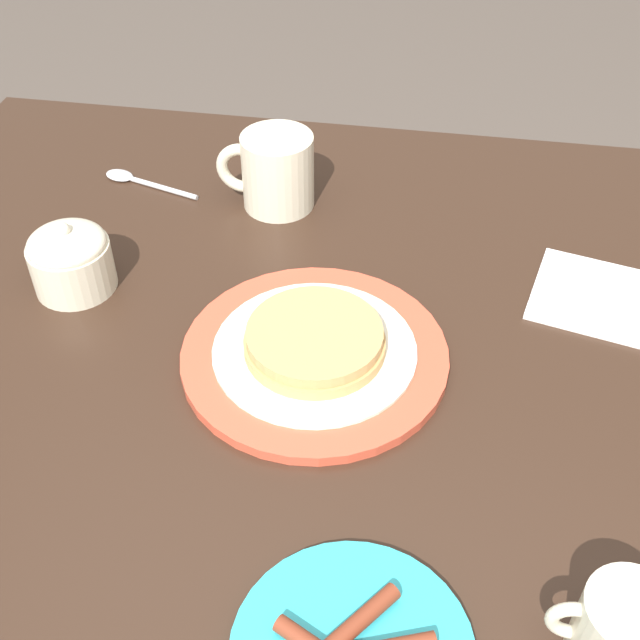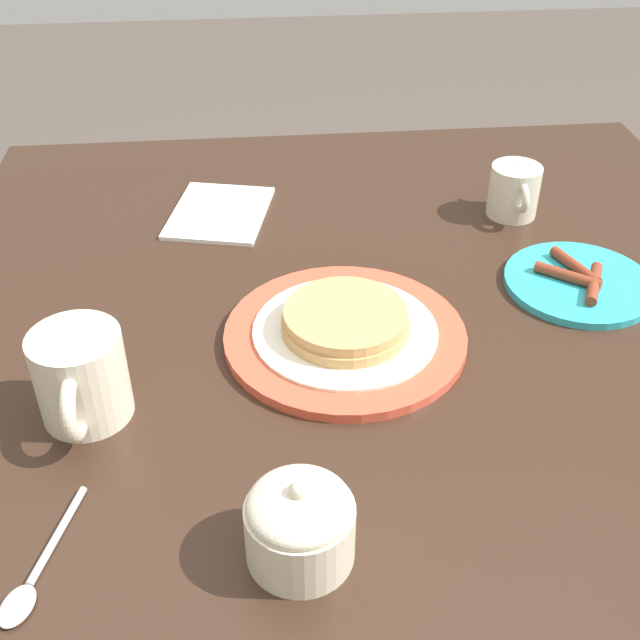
{
  "view_description": "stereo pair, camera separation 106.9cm",
  "coord_description": "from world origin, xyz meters",
  "px_view_note": "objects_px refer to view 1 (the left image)",
  "views": [
    {
      "loc": [
        -0.1,
        0.55,
        1.35
      ],
      "look_at": [
        -0.0,
        -0.06,
        0.79
      ],
      "focal_mm": 45.0,
      "sensor_mm": 36.0,
      "label": 1
    },
    {
      "loc": [
        0.72,
        -0.13,
        1.33
      ],
      "look_at": [
        -0.0,
        -0.06,
        0.79
      ],
      "focal_mm": 45.0,
      "sensor_mm": 36.0,
      "label": 2
    }
  ],
  "objects_px": {
    "spoon": "(135,180)",
    "pancake_plate": "(313,349)",
    "creamer_pitcher": "(625,632)",
    "coffee_mug": "(275,170)",
    "napkin": "(609,300)",
    "sugar_bowl": "(70,258)"
  },
  "relations": [
    {
      "from": "spoon",
      "to": "pancake_plate",
      "type": "bearing_deg",
      "value": 135.03
    },
    {
      "from": "pancake_plate",
      "to": "creamer_pitcher",
      "type": "height_order",
      "value": "creamer_pitcher"
    },
    {
      "from": "pancake_plate",
      "to": "spoon",
      "type": "distance_m",
      "value": 0.42
    },
    {
      "from": "coffee_mug",
      "to": "spoon",
      "type": "bearing_deg",
      "value": -5.35
    },
    {
      "from": "creamer_pitcher",
      "to": "napkin",
      "type": "xyz_separation_m",
      "value": [
        -0.04,
        -0.42,
        -0.04
      ]
    },
    {
      "from": "sugar_bowl",
      "to": "napkin",
      "type": "height_order",
      "value": "sugar_bowl"
    },
    {
      "from": "coffee_mug",
      "to": "spoon",
      "type": "relative_size",
      "value": 0.88
    },
    {
      "from": "pancake_plate",
      "to": "sugar_bowl",
      "type": "height_order",
      "value": "sugar_bowl"
    },
    {
      "from": "creamer_pitcher",
      "to": "spoon",
      "type": "height_order",
      "value": "creamer_pitcher"
    },
    {
      "from": "sugar_bowl",
      "to": "napkin",
      "type": "xyz_separation_m",
      "value": [
        -0.6,
        -0.07,
        -0.04
      ]
    },
    {
      "from": "sugar_bowl",
      "to": "creamer_pitcher",
      "type": "bearing_deg",
      "value": 148.32
    },
    {
      "from": "pancake_plate",
      "to": "sugar_bowl",
      "type": "xyz_separation_m",
      "value": [
        0.29,
        -0.07,
        0.03
      ]
    },
    {
      "from": "coffee_mug",
      "to": "sugar_bowl",
      "type": "bearing_deg",
      "value": 46.48
    },
    {
      "from": "spoon",
      "to": "coffee_mug",
      "type": "bearing_deg",
      "value": 174.65
    },
    {
      "from": "pancake_plate",
      "to": "spoon",
      "type": "relative_size",
      "value": 1.93
    },
    {
      "from": "creamer_pitcher",
      "to": "spoon",
      "type": "distance_m",
      "value": 0.81
    },
    {
      "from": "pancake_plate",
      "to": "creamer_pitcher",
      "type": "relative_size",
      "value": 2.63
    },
    {
      "from": "coffee_mug",
      "to": "napkin",
      "type": "bearing_deg",
      "value": 162.21
    },
    {
      "from": "pancake_plate",
      "to": "coffee_mug",
      "type": "relative_size",
      "value": 2.2
    },
    {
      "from": "pancake_plate",
      "to": "sugar_bowl",
      "type": "bearing_deg",
      "value": -14.28
    },
    {
      "from": "creamer_pitcher",
      "to": "napkin",
      "type": "height_order",
      "value": "creamer_pitcher"
    },
    {
      "from": "coffee_mug",
      "to": "creamer_pitcher",
      "type": "distance_m",
      "value": 0.67
    }
  ]
}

